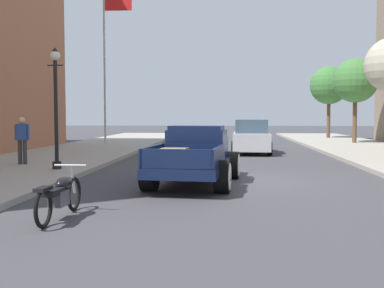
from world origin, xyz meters
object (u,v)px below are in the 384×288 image
object	(u,v)px
pedestrian_sidewalk_left	(22,138)
street_tree_third	(356,81)
motorcycle_parked	(60,195)
car_background_silver	(251,138)
hotrod_truck_navy	(196,156)
street_tree_farthest	(329,86)
street_lamp_near	(56,99)
flagpole	(108,49)

from	to	relation	value
pedestrian_sidewalk_left	street_tree_third	distance (m)	20.98
motorcycle_parked	car_background_silver	xyz separation A→B (m)	(4.17, 15.18, 0.33)
hotrod_truck_navy	street_tree_farthest	size ratio (longest dim) A/B	0.94
street_lamp_near	car_background_silver	bearing A→B (deg)	52.62
street_lamp_near	street_tree_third	distance (m)	20.63
hotrod_truck_navy	street_lamp_near	size ratio (longest dim) A/B	1.31
street_lamp_near	flagpole	xyz separation A→B (m)	(-1.63, 13.28, 3.39)
hotrod_truck_navy	motorcycle_parked	bearing A→B (deg)	-114.39
motorcycle_parked	flagpole	world-z (taller)	flagpole
motorcycle_parked	street_tree_third	xyz separation A→B (m)	(10.92, 22.19, 3.54)
car_background_silver	street_lamp_near	bearing A→B (deg)	-127.38
street_tree_third	street_lamp_near	bearing A→B (deg)	-130.47
car_background_silver	street_tree_farthest	bearing A→B (deg)	64.35
street_tree_third	street_tree_farthest	world-z (taller)	street_tree_farthest
motorcycle_parked	pedestrian_sidewalk_left	world-z (taller)	pedestrian_sidewalk_left
hotrod_truck_navy	street_lamp_near	distance (m)	5.18
motorcycle_parked	hotrod_truck_navy	bearing A→B (deg)	65.61
car_background_silver	flagpole	bearing A→B (deg)	150.58
pedestrian_sidewalk_left	street_lamp_near	size ratio (longest dim) A/B	0.43
hotrod_truck_navy	street_lamp_near	world-z (taller)	street_lamp_near
car_background_silver	flagpole	world-z (taller)	flagpole
street_lamp_near	street_tree_third	world-z (taller)	street_tree_third
motorcycle_parked	street_tree_farthest	bearing A→B (deg)	69.63
motorcycle_parked	street_tree_farthest	xyz separation A→B (m)	(10.65, 28.69, 3.65)
hotrod_truck_navy	street_tree_farthest	world-z (taller)	street_tree_farthest
car_background_silver	street_lamp_near	xyz separation A→B (m)	(-6.60, -8.64, 1.62)
street_lamp_near	motorcycle_parked	bearing A→B (deg)	-69.59
car_background_silver	street_tree_farthest	size ratio (longest dim) A/B	0.81
motorcycle_parked	street_tree_farthest	distance (m)	30.82
motorcycle_parked	pedestrian_sidewalk_left	xyz separation A→B (m)	(-4.15, 7.88, 0.64)
flagpole	street_tree_third	xyz separation A→B (m)	(14.98, 2.37, -1.79)
flagpole	car_background_silver	bearing A→B (deg)	-29.42
hotrod_truck_navy	street_tree_farthest	xyz separation A→B (m)	(8.50, 23.94, 3.34)
motorcycle_parked	flagpole	xyz separation A→B (m)	(-4.06, 19.82, 5.33)
flagpole	street_tree_third	bearing A→B (deg)	9.00
street_tree_third	flagpole	bearing A→B (deg)	-171.00
street_tree_third	street_tree_farthest	size ratio (longest dim) A/B	0.97
street_lamp_near	street_tree_third	xyz separation A→B (m)	(13.35, 15.65, 1.60)
flagpole	street_tree_third	distance (m)	15.27
car_background_silver	flagpole	xyz separation A→B (m)	(-8.23, 4.64, 5.00)
street_tree_farthest	pedestrian_sidewalk_left	bearing A→B (deg)	-125.44
car_background_silver	pedestrian_sidewalk_left	size ratio (longest dim) A/B	2.64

